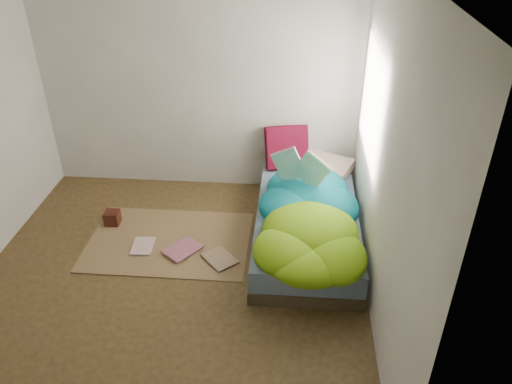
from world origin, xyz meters
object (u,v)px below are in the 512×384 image
Objects in this scene: bed at (306,224)px; wooden_box at (112,218)px; floor_book_a at (132,246)px; pillow_magenta at (287,147)px; open_book at (300,159)px; floor_book_b at (174,244)px.

wooden_box is at bearing 177.74° from bed.
bed is 2.03m from wooden_box.
wooden_box is 0.50× the size of floor_book_a.
floor_book_a is (0.32, -0.38, -0.06)m from wooden_box.
pillow_magenta reaches higher than wooden_box.
bed is 1.74m from floor_book_a.
bed is 4.30× the size of pillow_magenta.
open_book is at bearing 12.15° from floor_book_a.
floor_book_a is (-1.71, -0.30, -0.15)m from bed.
wooden_box reaches higher than floor_book_b.
open_book is 3.42× the size of wooden_box.
bed reaches higher than floor_book_a.
bed is 1.33m from floor_book_b.
wooden_box is at bearing -169.91° from pillow_magenta.
pillow_magenta is at bearing 24.84° from wooden_box.
bed is at bearing 6.86° from floor_book_a.
bed reaches higher than wooden_box.
pillow_magenta is 1.66m from floor_book_b.
pillow_magenta reaches higher than floor_book_b.
pillow_magenta is at bearing 36.30° from floor_book_a.
pillow_magenta is 2.03m from wooden_box.
bed is 1.02m from pillow_magenta.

